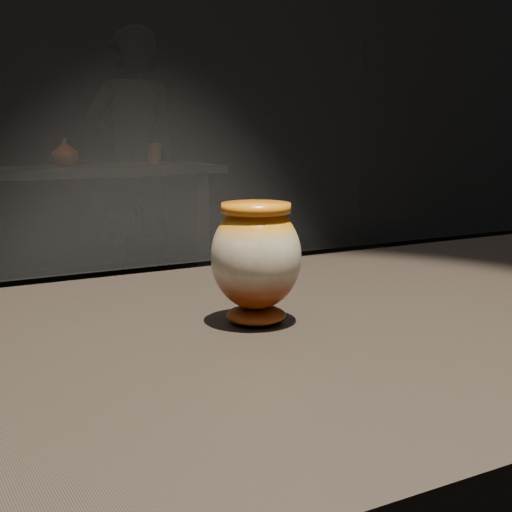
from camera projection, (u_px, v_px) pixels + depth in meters
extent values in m
cube|color=black|center=(237.00, 353.00, 0.87)|extent=(2.00, 0.80, 0.05)
ellipsoid|color=maroon|center=(256.00, 315.00, 0.91)|extent=(0.08, 0.08, 0.02)
ellipsoid|color=beige|center=(256.00, 257.00, 0.90)|extent=(0.12, 0.12, 0.13)
cylinder|color=orange|center=(256.00, 208.00, 0.89)|extent=(0.09, 0.09, 0.01)
cube|color=black|center=(56.00, 171.00, 4.25)|extent=(2.00, 0.60, 0.05)
cube|color=black|center=(188.00, 235.00, 4.74)|extent=(0.08, 0.50, 0.85)
imported|color=maroon|center=(65.00, 153.00, 4.28)|extent=(0.22, 0.22, 0.17)
cylinder|color=#943C15|center=(154.00, 154.00, 4.59)|extent=(0.08, 0.08, 0.13)
imported|color=black|center=(134.00, 159.00, 5.07)|extent=(0.70, 0.49, 1.82)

